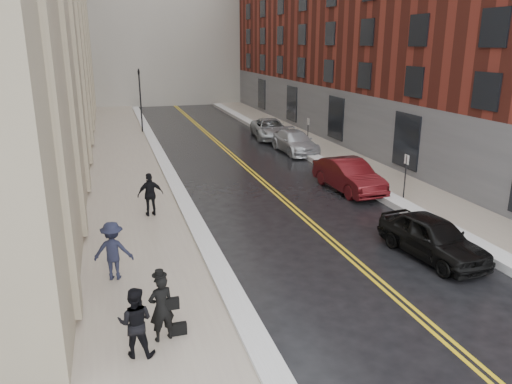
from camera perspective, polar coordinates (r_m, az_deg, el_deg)
ground at (r=14.69m, az=6.88°, el=-12.85°), size 160.00×160.00×0.00m
sidewalk_left at (r=28.57m, az=-14.52°, el=1.73°), size 4.00×64.00×0.15m
sidewalk_right at (r=31.92m, az=10.45°, el=3.54°), size 3.00×64.00×0.15m
lane_stripe_a at (r=29.58m, az=-1.10°, el=2.63°), size 0.12×64.00×0.01m
lane_stripe_b at (r=29.65m, az=-0.65°, el=2.67°), size 0.12×64.00×0.01m
snow_ridge_left at (r=28.71m, az=-9.95°, el=2.20°), size 0.70×60.80×0.26m
snow_ridge_right at (r=31.13m, az=7.40°, el=3.49°), size 0.85×60.80×0.30m
building_right at (r=41.50m, az=17.64°, el=18.48°), size 14.00×50.00×18.00m
traffic_signal at (r=41.94m, az=-13.09°, el=10.68°), size 0.18×0.15×5.20m
parking_sign_near at (r=24.37m, az=16.72°, el=2.11°), size 0.06×0.35×2.23m
parking_sign_far at (r=34.78m, az=5.96°, el=6.96°), size 0.06×0.35×2.23m
car_black at (r=18.39m, az=19.53°, el=-4.89°), size 2.26×4.55×1.49m
car_maroon at (r=25.49m, az=10.55°, el=1.88°), size 2.02×4.96×1.60m
car_silver_near at (r=34.08m, az=4.48°, el=5.72°), size 2.15×5.06×1.46m
car_silver_far at (r=39.12m, az=1.63°, el=7.22°), size 3.10×5.61×1.49m
pedestrian_main at (r=12.67m, az=-10.77°, el=-12.88°), size 0.73×0.58×1.75m
pedestrian_a at (r=12.25m, az=-13.62°, el=-14.26°), size 0.99×0.87×1.73m
pedestrian_b at (r=16.04m, az=-16.03°, el=-6.47°), size 1.32×0.94×1.86m
pedestrian_c at (r=21.45m, az=-11.97°, el=-0.27°), size 1.13×0.58×1.85m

